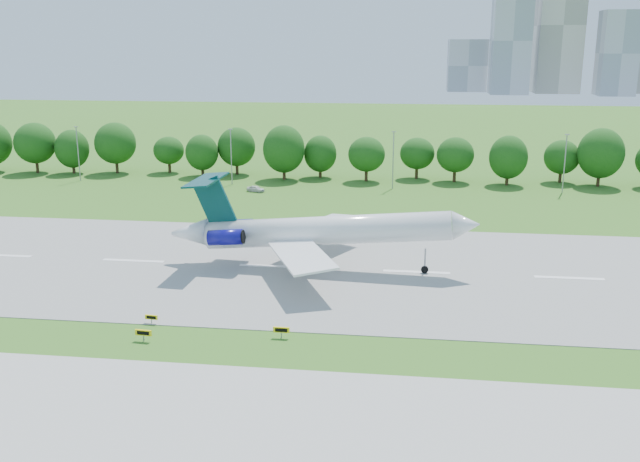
{
  "coord_description": "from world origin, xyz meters",
  "views": [
    {
      "loc": [
        18.79,
        -67.67,
        30.17
      ],
      "look_at": [
        7.71,
        18.0,
        7.24
      ],
      "focal_mm": 40.0,
      "sensor_mm": 36.0,
      "label": 1
    }
  ],
  "objects": [
    {
      "name": "ground",
      "position": [
        0.0,
        0.0,
        0.0
      ],
      "size": [
        600.0,
        600.0,
        0.0
      ],
      "primitive_type": "plane",
      "color": "#3A6A1C",
      "rests_on": "ground"
    },
    {
      "name": "airliner",
      "position": [
        5.6,
        25.07,
        5.47
      ],
      "size": [
        42.73,
        31.05,
        12.62
      ],
      "rotation": [
        0.0,
        -0.08,
        -0.03
      ],
      "color": "white",
      "rests_on": "ground"
    },
    {
      "name": "service_vehicle_b",
      "position": [
        -13.19,
        74.98,
        0.65
      ],
      "size": [
        4.13,
        2.7,
        1.31
      ],
      "primitive_type": "imported",
      "rotation": [
        0.0,
        0.0,
        1.24
      ],
      "color": "silver",
      "rests_on": "ground"
    },
    {
      "name": "light_poles",
      "position": [
        -2.5,
        82.0,
        6.34
      ],
      "size": [
        175.9,
        0.25,
        12.19
      ],
      "color": "gray",
      "rests_on": "ground"
    },
    {
      "name": "service_vehicle_a",
      "position": [
        -22.43,
        75.64,
        0.62
      ],
      "size": [
        3.96,
        2.48,
        1.23
      ],
      "primitive_type": "imported",
      "rotation": [
        0.0,
        0.0,
        1.23
      ],
      "color": "silver",
      "rests_on": "ground"
    },
    {
      "name": "skyline",
      "position": [
        100.16,
        390.61,
        30.46
      ],
      "size": [
        127.0,
        52.0,
        80.0
      ],
      "color": "#B2B2B7",
      "rests_on": "ground"
    },
    {
      "name": "tree_line",
      "position": [
        0.0,
        92.0,
        6.19
      ],
      "size": [
        288.4,
        8.4,
        10.4
      ],
      "color": "#382314",
      "rests_on": "ground"
    },
    {
      "name": "runway",
      "position": [
        0.0,
        25.0,
        0.04
      ],
      "size": [
        400.0,
        45.0,
        0.08
      ],
      "primitive_type": "cube",
      "color": "gray",
      "rests_on": "ground"
    },
    {
      "name": "taxi_sign_right",
      "position": [
        5.83,
        0.89,
        0.91
      ],
      "size": [
        1.75,
        0.24,
        1.23
      ],
      "rotation": [
        0.0,
        0.0,
        -0.01
      ],
      "color": "gray",
      "rests_on": "ground"
    },
    {
      "name": "taxi_sign_left",
      "position": [
        -8.28,
        -1.77,
        0.93
      ],
      "size": [
        1.8,
        0.36,
        1.26
      ],
      "rotation": [
        0.0,
        0.0,
        -0.08
      ],
      "color": "gray",
      "rests_on": "ground"
    },
    {
      "name": "taxiway",
      "position": [
        0.0,
        -18.0,
        0.04
      ],
      "size": [
        400.0,
        23.0,
        0.08
      ],
      "primitive_type": "cube",
      "color": "#ADADA8",
      "rests_on": "ground"
    },
    {
      "name": "taxi_sign_centre",
      "position": [
        -9.15,
        2.91,
        0.76
      ],
      "size": [
        1.47,
        0.31,
        1.03
      ],
      "rotation": [
        0.0,
        0.0,
        -0.09
      ],
      "color": "gray",
      "rests_on": "ground"
    }
  ]
}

